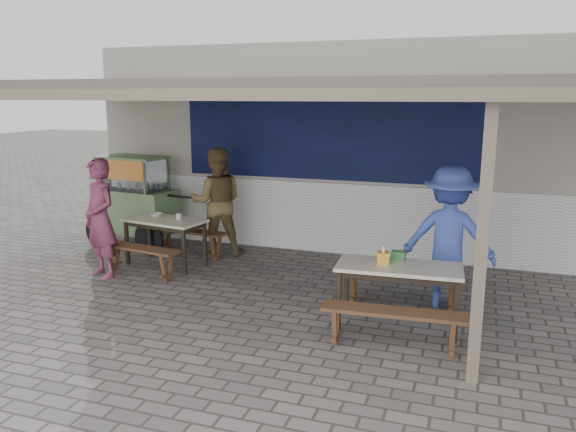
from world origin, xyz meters
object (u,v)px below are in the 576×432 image
Objects in this scene: bench_left_wall at (190,236)px; bench_right_wall at (402,282)px; vendor_cart at (135,198)px; patron_street_side at (100,218)px; condiment_jar at (179,216)px; condiment_bowl at (156,215)px; tissue_box at (383,258)px; donation_box at (398,256)px; bench_left_street at (139,254)px; table_left at (165,224)px; patron_wall_side at (217,202)px; patron_right_table at (449,237)px; table_right at (399,272)px; bench_right_street at (393,320)px.

bench_left_wall and bench_right_wall have the same top height.
vendor_cart is 1.70m from patron_street_side.
condiment_jar is 0.48m from condiment_bowl.
bench_right_wall is at bearing -10.88° from condiment_jar.
donation_box is (0.14, 0.20, -0.01)m from tissue_box.
bench_left_street is 0.78× the size of patron_street_side.
table_left is at bearing -30.47° from vendor_cart.
condiment_bowl is at bearing 18.77° from patron_wall_side.
bench_left_street is 4.43m from patron_right_table.
vendor_cart is at bearing 152.98° from table_right.
bench_right_street is 1.70m from patron_right_table.
patron_street_side is (-4.46, 1.10, 0.54)m from bench_right_street.
bench_left_wall is at bearing 157.70° from bench_right_wall.
bench_right_wall is 0.79m from tissue_box.
tissue_box reaches higher than bench_left_wall.
condiment_bowl is (-3.87, 1.39, -0.05)m from tissue_box.
tissue_box is (3.53, -1.84, 0.48)m from bench_left_wall.
patron_right_table reaches higher than table_left.
bench_right_wall is 15.65× the size of condiment_jar.
patron_street_side reaches higher than donation_box.
bench_left_street is 0.91× the size of bench_right_street.
bench_left_wall is 1.33m from vendor_cart.
table_left is 0.74× the size of patron_right_table.
patron_wall_side is at bearing 76.59° from bench_left_street.
vendor_cart is at bearing 140.97° from condiment_bowl.
bench_right_wall is 4.41m from patron_street_side.
patron_street_side is at bearing 162.27° from bench_right_street.
bench_left_street is at bearing 173.53° from donation_box.
patron_wall_side reaches higher than bench_right_wall.
patron_right_table is at bearing 25.04° from bench_right_wall.
bench_left_wall is at bearing -11.90° from patron_right_table.
vendor_cart is at bearing 156.19° from tissue_box.
tissue_box is 4.12m from condiment_bowl.
bench_left_street is at bearing 43.93° from patron_wall_side.
donation_box is (4.87, -1.89, -0.07)m from vendor_cart.
bench_left_wall is at bearing 90.00° from table_left.
patron_wall_side is (0.59, 1.44, 0.57)m from bench_left_street.
condiment_jar is at bearing 165.27° from bench_right_wall.
table_left is 7.50× the size of condiment_bowl.
condiment_jar is at bearing -67.93° from bench_left_wall.
table_left is at bearing 76.71° from patron_street_side.
table_left is at bearing 161.18° from tissue_box.
table_left is at bearing 166.69° from bench_right_wall.
patron_wall_side reaches higher than condiment_bowl.
vendor_cart is (-1.01, 1.45, 0.54)m from bench_left_street.
bench_right_wall is 3.64m from patron_wall_side.
patron_wall_side is (-3.32, 2.09, 0.24)m from table_right.
table_right is 0.80× the size of patron_right_table.
patron_street_side is at bearing 176.61° from donation_box.
patron_right_table is at bearing 12.21° from bench_left_street.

